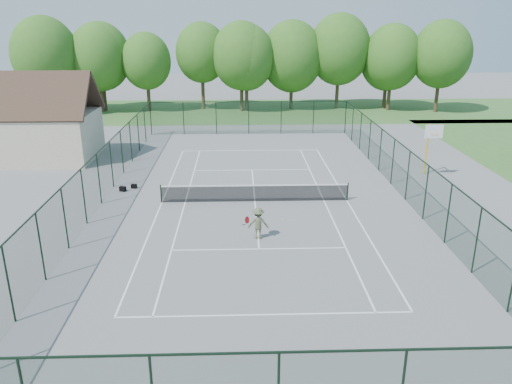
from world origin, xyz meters
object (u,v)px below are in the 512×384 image
at_px(tennis_net, 255,192).
at_px(sports_bag_a, 123,189).
at_px(tennis_player, 258,223).
at_px(basketball_goal, 431,139).

height_order(tennis_net, sports_bag_a, tennis_net).
distance_m(sports_bag_a, tennis_player, 10.99).
relative_size(sports_bag_a, tennis_player, 0.18).
xyz_separation_m(tennis_net, basketball_goal, (11.94, 4.59, 1.99)).
relative_size(basketball_goal, tennis_player, 1.72).
xyz_separation_m(tennis_net, tennis_player, (0.00, -5.16, 0.22)).
height_order(tennis_net, tennis_player, tennis_player).
relative_size(tennis_net, tennis_player, 5.21).
distance_m(basketball_goal, sports_bag_a, 20.45).
distance_m(tennis_net, tennis_player, 5.16).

